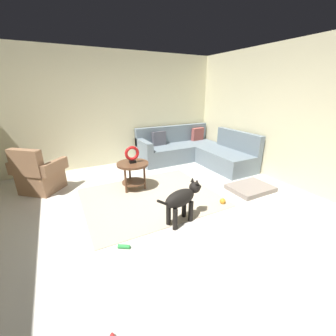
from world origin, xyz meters
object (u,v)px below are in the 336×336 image
Objects in this scene: armchair at (39,175)px; dog at (182,199)px; torus_sculpture at (132,154)px; sectional_couch at (194,151)px; side_table at (133,169)px; dog_toy_rope at (124,246)px; dog_toy_ball at (223,201)px; dog_bed_mat at (250,188)px.

dog is at bearing -8.70° from armchair.
torus_sculpture is at bearing 15.35° from armchair.
dog is (0.26, -1.38, -0.33)m from torus_sculpture.
sectional_couch is 2.16m from side_table.
side_table is 4.05× the size of dog_toy_rope.
dog_toy_rope is at bearing -93.73° from dog.
dog_toy_ball is (1.15, -1.26, -0.37)m from side_table.
armchair is 9.97× the size of dog_toy_ball.
side_table is 0.29m from torus_sculpture.
sectional_couch is 3.59m from armchair.
side_table is at bearing 132.39° from dog_toy_ball.
sectional_couch is at bearing 41.94° from dog_toy_rope.
dog_toy_rope is (-0.66, -1.54, -0.39)m from side_table.
dog_toy_ball reaches higher than dog_bed_mat.
sectional_couch is at bearing 128.79° from dog.
dog_toy_ball is at bearing -47.61° from side_table.
dog_toy_rope is (-2.65, -0.44, -0.02)m from dog_bed_mat.
side_table is 0.72× the size of dog.
torus_sculpture is (0.00, -0.00, 0.29)m from side_table.
dog is at bearing -79.28° from torus_sculpture.
dog reaches higher than dog_toy_rope.
dog_toy_ball is 1.83m from dog_toy_rope.
dog_bed_mat is at bearing -28.97° from torus_sculpture.
armchair reaches higher than side_table.
torus_sculpture reaches higher than dog_toy_ball.
sectional_couch reaches higher than side_table.
sectional_couch is 3.57m from dog_toy_rope.
sectional_couch is 1.96m from dog_bed_mat.
torus_sculpture is at bearing 151.03° from dog_bed_mat.
sectional_couch is 2.69× the size of dog.
armchair is at bearing 155.42° from side_table.
dog_bed_mat is at bearing 10.83° from dog_toy_ball.
dog is 1.00m from dog_toy_rope.
torus_sculpture reaches higher than side_table.
side_table is 1.74m from dog_toy_ball.
sectional_couch is 2.82m from dog.
sectional_couch is 2.25× the size of armchair.
side_table reaches higher than dog_toy_ball.
sectional_couch reaches higher than torus_sculpture.
dog is at bearing 9.67° from dog_toy_rope.
side_table is 0.75× the size of dog_bed_mat.
dog_toy_rope is at bearing -170.56° from dog_bed_mat.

